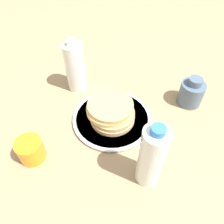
{
  "coord_description": "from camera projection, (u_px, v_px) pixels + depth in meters",
  "views": [
    {
      "loc": [
        -0.48,
        0.15,
        0.59
      ],
      "look_at": [
        -0.02,
        -0.01,
        0.04
      ],
      "focal_mm": 35.0,
      "sensor_mm": 36.0,
      "label": 1
    }
  ],
  "objects": [
    {
      "name": "pancake_stack",
      "position": [
        111.0,
        111.0,
        0.74
      ],
      "size": [
        0.17,
        0.16,
        0.07
      ],
      "color": "tan",
      "rests_on": "plate"
    },
    {
      "name": "plate",
      "position": [
        112.0,
        118.0,
        0.77
      ],
      "size": [
        0.27,
        0.27,
        0.01
      ],
      "color": "silver",
      "rests_on": "ground_plane"
    },
    {
      "name": "water_bottle_near",
      "position": [
        151.0,
        157.0,
        0.55
      ],
      "size": [
        0.07,
        0.07,
        0.23
      ],
      "color": "silver",
      "rests_on": "ground_plane"
    },
    {
      "name": "cream_jug",
      "position": [
        191.0,
        93.0,
        0.79
      ],
      "size": [
        0.09,
        0.09,
        0.11
      ],
      "color": "#4C6075",
      "rests_on": "ground_plane"
    },
    {
      "name": "ground_plane",
      "position": [
        108.0,
        117.0,
        0.78
      ],
      "size": [
        4.0,
        4.0,
        0.0
      ],
      "primitive_type": "plane",
      "color": "#9E7F5B"
    },
    {
      "name": "juice_glass",
      "position": [
        31.0,
        150.0,
        0.65
      ],
      "size": [
        0.08,
        0.08,
        0.07
      ],
      "color": "orange",
      "rests_on": "ground_plane"
    },
    {
      "name": "water_bottle_mid",
      "position": [
        75.0,
        67.0,
        0.81
      ],
      "size": [
        0.07,
        0.07,
        0.21
      ],
      "color": "silver",
      "rests_on": "ground_plane"
    }
  ]
}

